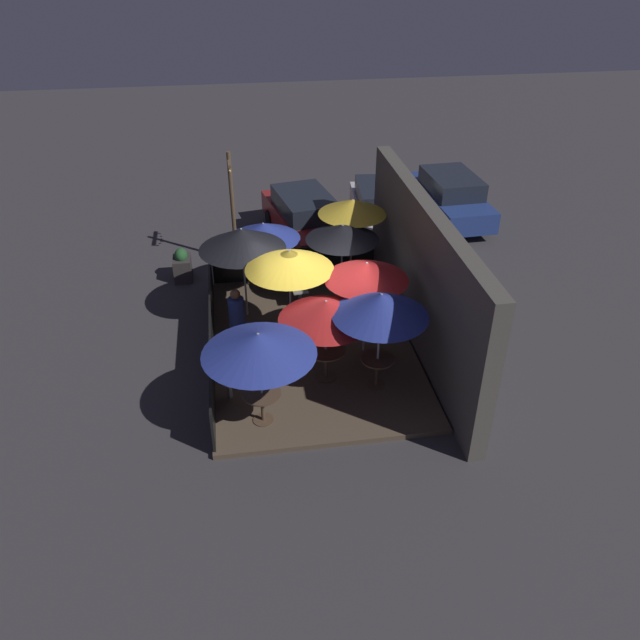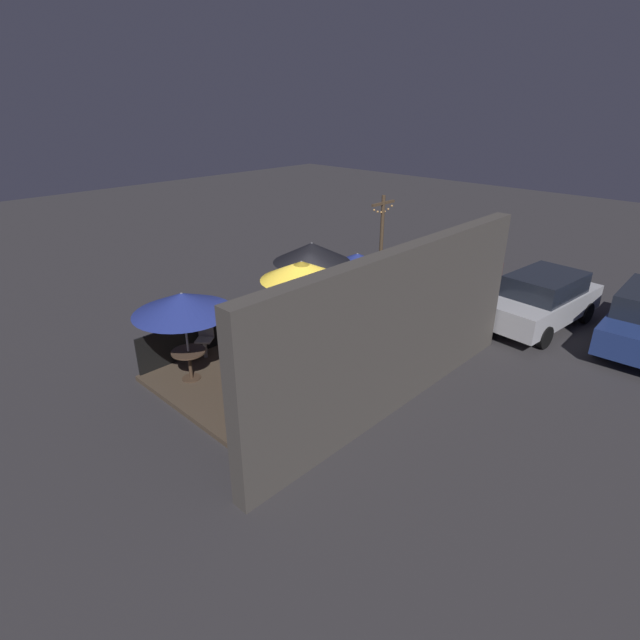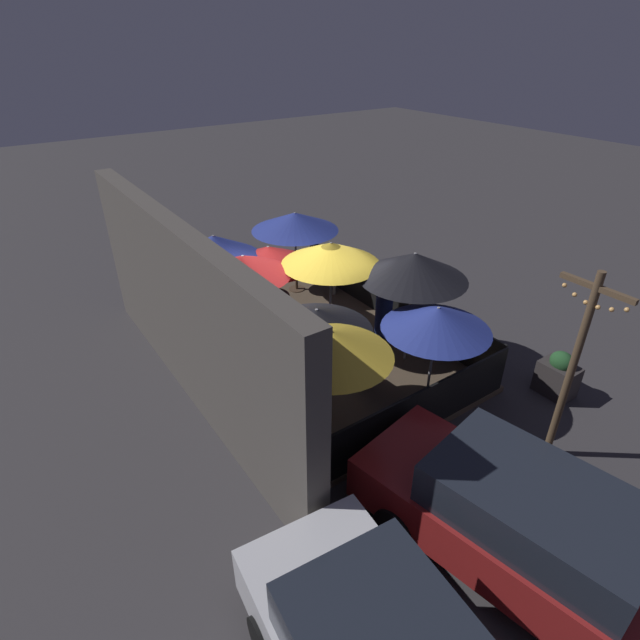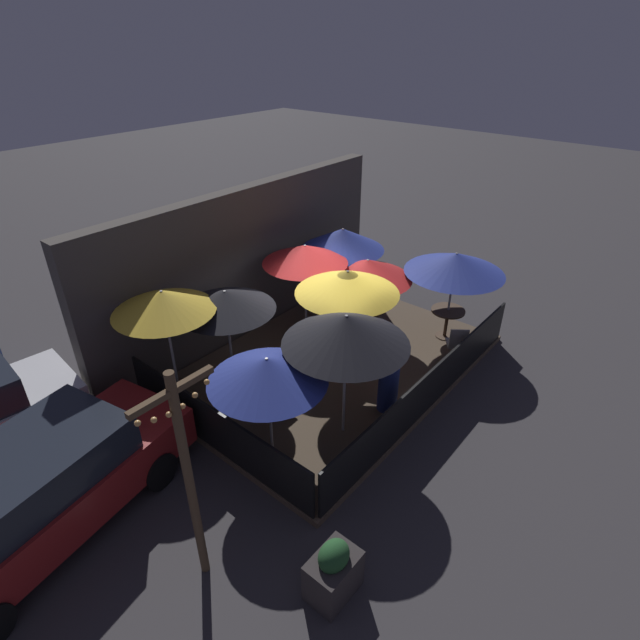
% 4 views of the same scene
% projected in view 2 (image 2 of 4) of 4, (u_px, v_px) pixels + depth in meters
% --- Properties ---
extents(ground_plane, '(60.00, 60.00, 0.00)m').
position_uv_depth(ground_plane, '(309.00, 364.00, 12.75)').
color(ground_plane, '#383538').
extents(patio_deck, '(6.95, 4.85, 0.12)m').
position_uv_depth(patio_deck, '(309.00, 362.00, 12.72)').
color(patio_deck, brown).
rests_on(patio_deck, ground_plane).
extents(building_wall, '(8.55, 0.36, 3.60)m').
position_uv_depth(building_wall, '(399.00, 331.00, 10.33)').
color(building_wall, '#4C4742').
rests_on(building_wall, ground_plane).
extents(fence_front, '(6.75, 0.05, 0.95)m').
position_uv_depth(fence_front, '(249.00, 317.00, 14.01)').
color(fence_front, black).
rests_on(fence_front, patio_deck).
extents(fence_side_left, '(0.05, 4.65, 0.95)m').
position_uv_depth(fence_side_left, '(391.00, 306.00, 14.76)').
color(fence_side_left, black).
rests_on(fence_side_left, patio_deck).
extents(patio_umbrella_0, '(2.04, 2.04, 2.36)m').
position_uv_depth(patio_umbrella_0, '(287.00, 319.00, 9.89)').
color(patio_umbrella_0, '#B2B2B7').
rests_on(patio_umbrella_0, patio_deck).
extents(patio_umbrella_1, '(2.07, 2.07, 2.01)m').
position_uv_depth(patio_umbrella_1, '(270.00, 312.00, 11.00)').
color(patio_umbrella_1, '#B2B2B7').
rests_on(patio_umbrella_1, patio_deck).
extents(patio_umbrella_2, '(2.26, 2.26, 2.17)m').
position_uv_depth(patio_umbrella_2, '(182.00, 303.00, 11.07)').
color(patio_umbrella_2, '#B2B2B7').
rests_on(patio_umbrella_2, patio_deck).
extents(patio_umbrella_3, '(2.06, 2.06, 2.47)m').
position_uv_depth(patio_umbrella_3, '(302.00, 270.00, 12.23)').
color(patio_umbrella_3, '#B2B2B7').
rests_on(patio_umbrella_3, patio_deck).
extents(patio_umbrella_4, '(1.92, 1.92, 2.22)m').
position_uv_depth(patio_umbrella_4, '(396.00, 276.00, 12.48)').
color(patio_umbrella_4, '#B2B2B7').
rests_on(patio_umbrella_4, patio_deck).
extents(patio_umbrella_5, '(2.17, 2.17, 2.47)m').
position_uv_depth(patio_umbrella_5, '(312.00, 252.00, 13.79)').
color(patio_umbrella_5, '#B2B2B7').
rests_on(patio_umbrella_5, patio_deck).
extents(patio_umbrella_6, '(1.96, 1.96, 2.02)m').
position_uv_depth(patio_umbrella_6, '(357.00, 261.00, 14.39)').
color(patio_umbrella_6, '#B2B2B7').
rests_on(patio_umbrella_6, patio_deck).
extents(patio_umbrella_7, '(1.93, 1.93, 2.36)m').
position_uv_depth(patio_umbrella_7, '(334.00, 298.00, 10.77)').
color(patio_umbrella_7, '#B2B2B7').
rests_on(patio_umbrella_7, patio_deck).
extents(patio_umbrella_8, '(1.86, 1.86, 2.47)m').
position_uv_depth(patio_umbrella_8, '(435.00, 262.00, 12.76)').
color(patio_umbrella_8, '#B2B2B7').
rests_on(patio_umbrella_8, patio_deck).
extents(dining_table_0, '(0.74, 0.74, 0.74)m').
position_uv_depth(dining_table_0, '(289.00, 385.00, 10.51)').
color(dining_table_0, '#4C3828').
rests_on(dining_table_0, patio_deck).
extents(dining_table_1, '(0.90, 0.90, 0.77)m').
position_uv_depth(dining_table_1, '(272.00, 359.00, 11.48)').
color(dining_table_1, '#4C3828').
rests_on(dining_table_1, patio_deck).
extents(dining_table_2, '(0.80, 0.80, 0.73)m').
position_uv_depth(dining_table_2, '(189.00, 357.00, 11.63)').
color(dining_table_2, '#4C3828').
rests_on(dining_table_2, patio_deck).
extents(patio_chair_0, '(0.42, 0.42, 0.95)m').
position_uv_depth(patio_chair_0, '(356.00, 319.00, 13.76)').
color(patio_chair_0, gray).
rests_on(patio_chair_0, patio_deck).
extents(patio_chair_1, '(0.56, 0.56, 0.95)m').
position_uv_depth(patio_chair_1, '(205.00, 337.00, 12.69)').
color(patio_chair_1, gray).
rests_on(patio_chair_1, patio_deck).
extents(patron_0, '(0.55, 0.55, 1.38)m').
position_uv_depth(patron_0, '(279.00, 313.00, 13.91)').
color(patron_0, navy).
rests_on(patron_0, patio_deck).
extents(planter_box, '(0.72, 0.50, 0.97)m').
position_uv_depth(planter_box, '(327.00, 280.00, 17.28)').
color(planter_box, '#332D2D').
rests_on(planter_box, ground_plane).
extents(light_post, '(1.10, 0.12, 3.42)m').
position_uv_depth(light_post, '(381.00, 242.00, 16.26)').
color(light_post, brown).
rests_on(light_post, ground_plane).
extents(parked_car_0, '(4.83, 2.50, 1.62)m').
position_uv_depth(parked_car_0, '(457.00, 282.00, 15.94)').
color(parked_car_0, maroon).
rests_on(parked_car_0, ground_plane).
extents(parked_car_1, '(4.27, 2.09, 1.62)m').
position_uv_depth(parked_car_1, '(543.00, 299.00, 14.55)').
color(parked_car_1, silver).
rests_on(parked_car_1, ground_plane).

